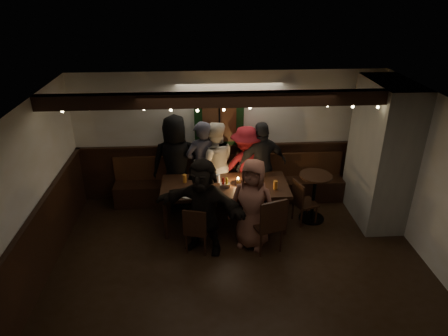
{
  "coord_description": "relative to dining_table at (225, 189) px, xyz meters",
  "views": [
    {
      "loc": [
        -0.56,
        -4.84,
        4.18
      ],
      "look_at": [
        -0.16,
        1.6,
        1.05
      ],
      "focal_mm": 32.0,
      "sensor_mm": 36.0,
      "label": 1
    }
  ],
  "objects": [
    {
      "name": "person_g",
      "position": [
        0.41,
        -0.66,
        0.05
      ],
      "size": [
        0.91,
        0.77,
        1.59
      ],
      "primitive_type": "imported",
      "rotation": [
        0.0,
        0.0,
        -0.4
      ],
      "color": "brown",
      "rests_on": "ground"
    },
    {
      "name": "person_f",
      "position": [
        -0.4,
        -0.74,
        0.09
      ],
      "size": [
        1.6,
        1.09,
        1.66
      ],
      "primitive_type": "imported",
      "rotation": [
        0.0,
        0.0,
        -0.43
      ],
      "color": "black",
      "rests_on": "ground"
    },
    {
      "name": "dining_table",
      "position": [
        0.0,
        0.0,
        0.0
      ],
      "size": [
        2.26,
        0.97,
        0.98
      ],
      "color": "black",
      "rests_on": "ground"
    },
    {
      "name": "room",
      "position": [
        1.23,
        0.02,
        0.34
      ],
      "size": [
        6.02,
        5.01,
        2.62
      ],
      "color": "black",
      "rests_on": "ground"
    },
    {
      "name": "person_e",
      "position": [
        0.76,
        0.65,
        0.13
      ],
      "size": [
        1.1,
        0.68,
        1.75
      ],
      "primitive_type": "imported",
      "rotation": [
        0.0,
        0.0,
        3.41
      ],
      "color": "black",
      "rests_on": "ground"
    },
    {
      "name": "person_d",
      "position": [
        0.46,
        0.72,
        0.08
      ],
      "size": [
        1.11,
        0.71,
        1.64
      ],
      "primitive_type": "imported",
      "rotation": [
        0.0,
        0.0,
        3.24
      ],
      "color": "maroon",
      "rests_on": "ground"
    },
    {
      "name": "chair_near_right",
      "position": [
        0.67,
        -0.87,
        -0.17
      ],
      "size": [
        0.58,
        0.58,
        1.01
      ],
      "color": "black",
      "rests_on": "ground"
    },
    {
      "name": "person_c",
      "position": [
        -0.15,
        0.74,
        0.13
      ],
      "size": [
        0.91,
        0.74,
        1.74
      ],
      "primitive_type": "imported",
      "rotation": [
        0.0,
        0.0,
        3.24
      ],
      "color": "beige",
      "rests_on": "ground"
    },
    {
      "name": "chair_end",
      "position": [
        1.41,
        -0.05,
        -0.26
      ],
      "size": [
        0.48,
        0.48,
        0.85
      ],
      "color": "black",
      "rests_on": "ground"
    },
    {
      "name": "person_a",
      "position": [
        -0.89,
        0.72,
        0.2
      ],
      "size": [
        0.94,
        0.64,
        1.88
      ],
      "primitive_type": "imported",
      "rotation": [
        0.0,
        0.0,
        3.19
      ],
      "color": "black",
      "rests_on": "ground"
    },
    {
      "name": "high_top",
      "position": [
        1.66,
        0.05,
        -0.15
      ],
      "size": [
        0.59,
        0.59,
        0.93
      ],
      "color": "black",
      "rests_on": "ground"
    },
    {
      "name": "chair_near_left",
      "position": [
        -0.51,
        -0.81,
        -0.26
      ],
      "size": [
        0.47,
        0.47,
        0.85
      ],
      "color": "black",
      "rests_on": "ground"
    },
    {
      "name": "person_b",
      "position": [
        -0.39,
        0.66,
        0.15
      ],
      "size": [
        0.77,
        0.66,
        1.78
      ],
      "primitive_type": "imported",
      "rotation": [
        0.0,
        0.0,
        3.56
      ],
      "color": "#2A2A37",
      "rests_on": "ground"
    }
  ]
}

